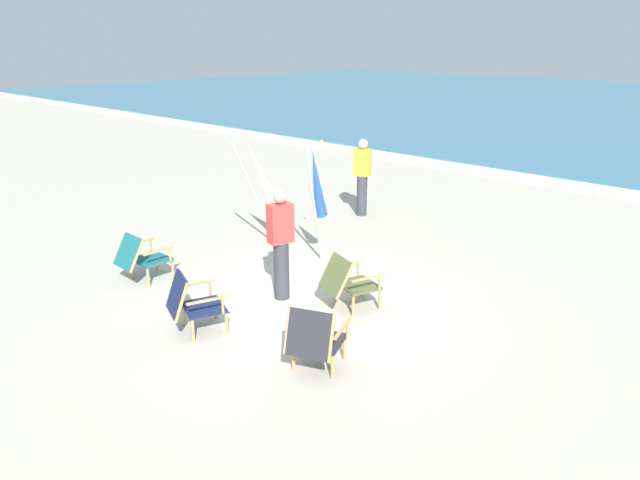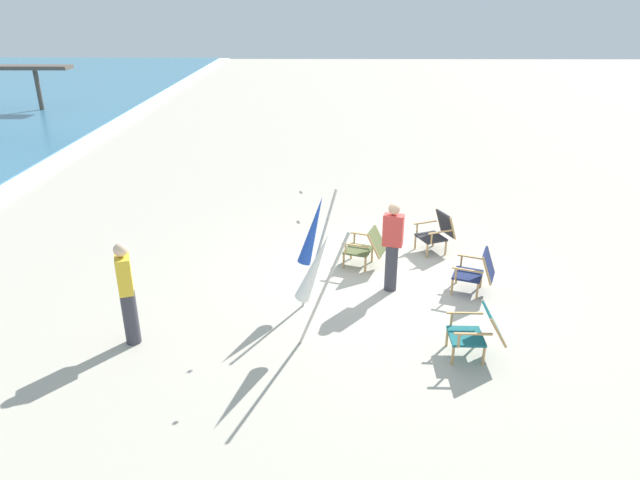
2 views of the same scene
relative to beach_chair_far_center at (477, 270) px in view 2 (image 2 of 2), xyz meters
name	(u,v)px [view 2 (image 2 of 2)]	position (x,y,z in m)	size (l,w,h in m)	color
ground_plane	(387,278)	(0.53, 1.49, -0.43)	(80.00, 80.00, 0.00)	#B7AF9E
beach_chair_far_center	(477,270)	(0.00, 0.00, 0.00)	(0.78, 0.84, 0.81)	#19234C
beach_chair_back_left	(367,246)	(1.03, 1.85, -0.01)	(0.79, 0.90, 0.79)	#515B33
beach_chair_mid_center	(438,231)	(1.79, 0.37, 0.00)	(0.78, 0.84, 0.82)	#28282D
beach_chair_front_left	(479,330)	(-1.93, 0.44, -0.01)	(0.61, 0.77, 0.78)	#196066
umbrella_furled_blue	(313,231)	(-0.46, 2.84, 0.91)	(0.37, 0.68, 2.05)	#B7B2A8
umbrella_furled_white	(315,269)	(-1.73, 2.78, 0.87)	(0.49, 0.82, 1.99)	#B7B2A8
person_near_chairs	(127,293)	(-1.63, 5.53, 0.41)	(0.39, 0.30, 1.63)	#383842
person_by_waterline	(392,246)	(0.10, 1.48, 0.41)	(0.28, 0.38, 1.63)	#383842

